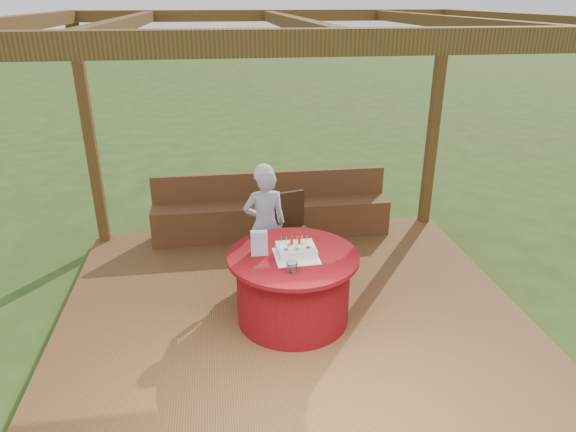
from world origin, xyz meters
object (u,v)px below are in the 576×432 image
at_px(table, 293,287).
at_px(elderly_woman, 265,222).
at_px(bench, 272,216).
at_px(birthday_cake, 296,251).
at_px(chair, 291,228).
at_px(gift_bag, 259,243).
at_px(drinking_glass, 292,267).

relative_size(table, elderly_woman, 0.93).
distance_m(bench, birthday_cake, 2.01).
relative_size(table, chair, 1.42).
xyz_separation_m(birthday_cake, gift_bag, (-0.33, 0.10, 0.05)).
relative_size(table, drinking_glass, 11.81).
bearing_deg(birthday_cake, elderly_woman, 102.84).
bearing_deg(birthday_cake, bench, 90.17).
xyz_separation_m(bench, birthday_cake, (0.01, -1.95, 0.47)).
relative_size(birthday_cake, drinking_glass, 3.93).
xyz_separation_m(table, drinking_glass, (-0.06, -0.32, 0.38)).
bearing_deg(table, drinking_glass, -100.70).
bearing_deg(table, birthday_cake, -58.41).
distance_m(bench, elderly_woman, 1.16).
bearing_deg(chair, bench, 98.44).
height_order(bench, gift_bag, gift_bag).
bearing_deg(drinking_glass, chair, 81.78).
xyz_separation_m(elderly_woman, gift_bag, (-0.13, -0.77, 0.14)).
relative_size(bench, gift_bag, 13.88).
bearing_deg(bench, gift_bag, -99.80).
height_order(chair, birthday_cake, birthday_cake).
height_order(chair, gift_bag, gift_bag).
distance_m(table, drinking_glass, 0.50).
bearing_deg(elderly_woman, chair, 36.88).
height_order(chair, drinking_glass, chair).
height_order(table, elderly_woman, elderly_woman).
bearing_deg(bench, birthday_cake, -89.83).
height_order(bench, birthday_cake, birthday_cake).
bearing_deg(chair, drinking_glass, -98.22).
relative_size(bench, birthday_cake, 7.46).
bearing_deg(drinking_glass, bench, 88.04).
xyz_separation_m(gift_bag, drinking_glass, (0.24, -0.38, -0.06)).
relative_size(chair, drinking_glass, 8.35).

